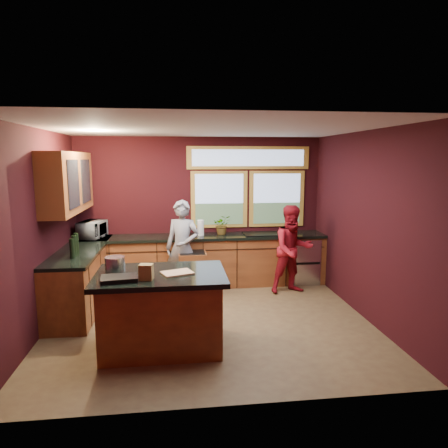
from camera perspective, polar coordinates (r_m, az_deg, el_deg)
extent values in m
plane|color=brown|center=(5.88, -1.96, -13.71)|extent=(4.50, 4.50, 0.00)
cube|color=black|center=(7.47, -3.36, 1.97)|extent=(4.50, 0.02, 2.70)
cube|color=black|center=(3.56, 0.75, -6.15)|extent=(4.50, 0.02, 2.70)
cube|color=black|center=(5.77, -24.92, -1.05)|extent=(0.02, 4.00, 2.70)
cube|color=black|center=(6.11, 19.47, -0.17)|extent=(0.02, 4.00, 2.70)
cube|color=silver|center=(5.43, -2.12, 13.52)|extent=(4.50, 4.00, 0.02)
cube|color=#8090B1|center=(7.47, -0.68, 3.52)|extent=(1.06, 0.02, 1.06)
cube|color=#8090B1|center=(7.66, 7.54, 3.59)|extent=(1.06, 0.02, 1.06)
cube|color=#B08533|center=(7.51, 3.54, 9.42)|extent=(2.30, 0.02, 0.42)
cube|color=#562814|center=(6.46, -21.46, 5.55)|extent=(0.36, 1.80, 0.90)
cube|color=#562814|center=(7.35, -3.14, -5.38)|extent=(4.50, 0.60, 0.88)
cube|color=black|center=(7.24, -3.17, -1.84)|extent=(4.50, 0.64, 0.05)
cube|color=#B7B7BC|center=(7.68, 10.83, -5.02)|extent=(0.60, 0.58, 0.85)
cube|color=black|center=(7.36, 5.42, -1.68)|extent=(0.66, 0.46, 0.05)
cube|color=#562814|center=(6.69, -19.69, -7.41)|extent=(0.60, 2.30, 0.88)
cube|color=black|center=(6.57, -19.83, -3.52)|extent=(0.64, 2.30, 0.05)
cube|color=#562814|center=(5.04, -8.91, -12.46)|extent=(1.40, 0.90, 0.88)
cube|color=black|center=(4.89, -9.05, -7.27)|extent=(1.55, 1.05, 0.06)
imported|color=slate|center=(6.79, -5.95, -3.43)|extent=(0.69, 0.58, 1.62)
imported|color=maroon|center=(6.96, 9.78, -3.61)|extent=(0.83, 0.69, 1.52)
imported|color=#999999|center=(7.35, -18.30, -0.76)|extent=(0.47, 0.60, 0.29)
imported|color=#999999|center=(7.30, -0.27, -0.12)|extent=(0.32, 0.28, 0.35)
cylinder|color=white|center=(7.22, -3.36, -0.54)|extent=(0.12, 0.12, 0.28)
cube|color=tan|center=(4.82, -6.69, -6.94)|extent=(0.41, 0.35, 0.02)
cylinder|color=silver|center=(5.05, -15.30, -5.53)|extent=(0.24, 0.24, 0.18)
cube|color=brown|center=(4.62, -11.07, -6.74)|extent=(0.17, 0.14, 0.18)
cube|color=black|center=(4.67, -14.75, -7.54)|extent=(0.43, 0.33, 0.05)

